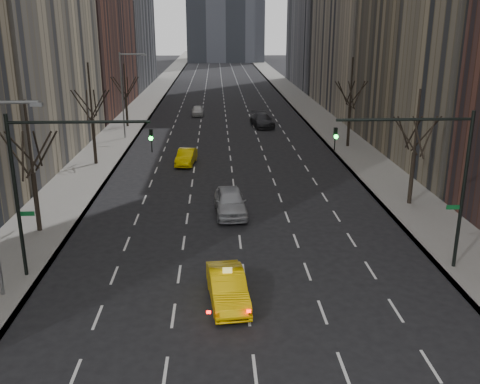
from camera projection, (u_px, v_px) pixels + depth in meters
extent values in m
cube|color=slate|center=(144.00, 105.00, 81.69)|extent=(4.50, 320.00, 0.15)
cube|color=slate|center=(303.00, 104.00, 82.74)|extent=(4.50, 320.00, 0.15)
cylinder|color=black|center=(36.00, 202.00, 31.63)|extent=(0.28, 0.28, 3.57)
cylinder|color=black|center=(29.00, 137.00, 30.45)|extent=(0.16, 0.16, 4.25)
cylinder|color=black|center=(38.00, 149.00, 31.53)|extent=(0.42, 1.80, 2.52)
cylinder|color=black|center=(46.00, 151.00, 31.04)|extent=(1.74, 0.72, 2.52)
cylinder|color=black|center=(39.00, 155.00, 30.22)|extent=(1.46, 1.25, 2.52)
cylinder|color=black|center=(23.00, 156.00, 29.91)|extent=(0.42, 1.80, 2.52)
cylinder|color=black|center=(14.00, 154.00, 30.41)|extent=(1.74, 0.72, 2.52)
cylinder|color=black|center=(22.00, 150.00, 31.22)|extent=(1.46, 1.25, 2.52)
cylinder|color=black|center=(94.00, 141.00, 46.80)|extent=(0.28, 0.28, 3.99)
cylinder|color=black|center=(90.00, 91.00, 45.48)|extent=(0.16, 0.16, 4.75)
cylinder|color=black|center=(95.00, 103.00, 46.64)|extent=(0.42, 1.80, 2.52)
cylinder|color=black|center=(101.00, 104.00, 46.14)|extent=(1.74, 0.72, 2.52)
cylinder|color=black|center=(98.00, 105.00, 45.33)|extent=(1.46, 1.25, 2.52)
cylinder|color=black|center=(87.00, 106.00, 45.01)|extent=(0.42, 1.80, 2.52)
cylinder|color=black|center=(81.00, 105.00, 45.51)|extent=(1.74, 0.72, 2.52)
cylinder|color=black|center=(85.00, 104.00, 46.33)|extent=(1.46, 1.25, 2.52)
cylinder|color=black|center=(127.00, 112.00, 64.04)|extent=(0.28, 0.28, 3.36)
cylinder|color=black|center=(125.00, 81.00, 62.92)|extent=(0.16, 0.16, 4.00)
cylinder|color=black|center=(128.00, 87.00, 63.97)|extent=(0.42, 1.80, 2.52)
cylinder|color=black|center=(132.00, 87.00, 63.47)|extent=(1.74, 0.72, 2.52)
cylinder|color=black|center=(130.00, 88.00, 62.66)|extent=(1.46, 1.25, 2.52)
cylinder|color=black|center=(123.00, 88.00, 62.34)|extent=(0.42, 1.80, 2.52)
cylinder|color=black|center=(118.00, 88.00, 62.84)|extent=(1.74, 0.72, 2.52)
cylinder|color=black|center=(120.00, 87.00, 63.65)|extent=(1.46, 1.25, 2.52)
cylinder|color=black|center=(411.00, 178.00, 36.47)|extent=(0.28, 0.28, 3.57)
cylinder|color=black|center=(417.00, 121.00, 35.28)|extent=(0.16, 0.16, 4.25)
cylinder|color=black|center=(414.00, 132.00, 36.37)|extent=(0.42, 1.80, 2.52)
cylinder|color=black|center=(426.00, 134.00, 35.87)|extent=(1.74, 0.72, 2.52)
cylinder|color=black|center=(429.00, 136.00, 35.06)|extent=(1.46, 1.25, 2.52)
cylinder|color=black|center=(418.00, 137.00, 34.74)|extent=(0.42, 1.80, 2.52)
cylinder|color=black|center=(405.00, 136.00, 35.24)|extent=(1.74, 0.72, 2.52)
cylinder|color=black|center=(403.00, 133.00, 36.05)|extent=(1.46, 1.25, 2.52)
cylinder|color=black|center=(349.00, 126.00, 53.54)|extent=(0.28, 0.28, 3.99)
cylinder|color=black|center=(352.00, 82.00, 52.22)|extent=(0.16, 0.16, 4.75)
cylinder|color=black|center=(350.00, 93.00, 53.38)|extent=(0.42, 1.80, 2.52)
cylinder|color=black|center=(358.00, 94.00, 52.88)|extent=(1.74, 0.72, 2.52)
cylinder|color=black|center=(359.00, 95.00, 52.07)|extent=(1.46, 1.25, 2.52)
cylinder|color=black|center=(351.00, 95.00, 51.75)|extent=(0.42, 1.80, 2.52)
cylinder|color=black|center=(343.00, 94.00, 52.25)|extent=(1.74, 0.72, 2.52)
cylinder|color=black|center=(343.00, 93.00, 53.06)|extent=(1.46, 1.25, 2.52)
cylinder|color=black|center=(16.00, 198.00, 25.30)|extent=(0.18, 0.18, 8.00)
cylinder|color=black|center=(79.00, 122.00, 24.35)|extent=(6.50, 0.14, 0.14)
imported|color=black|center=(151.00, 141.00, 24.76)|extent=(0.18, 0.22, 1.10)
sphere|color=#0CFF33|center=(151.00, 138.00, 24.55)|extent=(0.20, 0.20, 0.20)
cube|color=#0C5926|center=(27.00, 214.00, 25.56)|extent=(0.70, 0.04, 0.22)
cylinder|color=black|center=(463.00, 192.00, 26.22)|extent=(0.18, 0.18, 8.00)
cylinder|color=black|center=(405.00, 119.00, 25.00)|extent=(6.50, 0.14, 0.14)
imported|color=black|center=(335.00, 139.00, 25.13)|extent=(0.18, 0.22, 1.10)
sphere|color=#0CFF33|center=(336.00, 137.00, 24.91)|extent=(0.20, 0.20, 0.20)
cube|color=#0C5926|center=(453.00, 207.00, 26.45)|extent=(0.70, 0.04, 0.22)
cylinder|color=slate|center=(7.00, 102.00, 21.98)|extent=(2.60, 0.14, 0.14)
cube|color=slate|center=(37.00, 104.00, 22.06)|extent=(0.50, 0.22, 0.15)
cylinder|color=slate|center=(122.00, 96.00, 56.55)|extent=(0.16, 0.16, 9.00)
cylinder|color=slate|center=(132.00, 54.00, 55.30)|extent=(2.60, 0.14, 0.14)
cube|color=slate|center=(144.00, 55.00, 55.39)|extent=(0.50, 0.22, 0.15)
imported|color=#F6C105|center=(227.00, 287.00, 23.97)|extent=(2.03, 4.62, 1.48)
imported|color=#A5A7AD|center=(230.00, 202.00, 35.09)|extent=(2.26, 5.06, 1.69)
imported|color=yellow|center=(186.00, 157.00, 47.49)|extent=(1.91, 4.26, 1.36)
imported|color=#28282C|center=(262.00, 120.00, 64.61)|extent=(2.93, 5.72, 1.59)
imported|color=silver|center=(198.00, 111.00, 72.56)|extent=(1.65, 3.91, 1.32)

